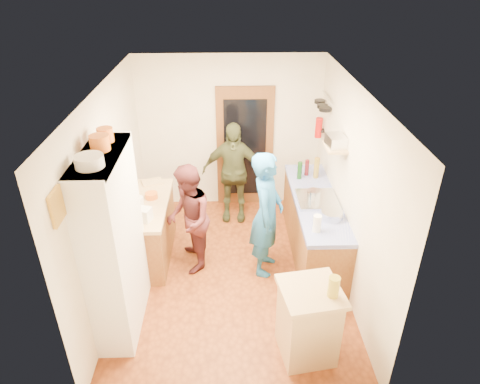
{
  "coord_description": "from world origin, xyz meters",
  "views": [
    {
      "loc": [
        -0.03,
        -4.67,
        3.91
      ],
      "look_at": [
        0.11,
        0.15,
        1.22
      ],
      "focal_mm": 32.0,
      "sensor_mm": 36.0,
      "label": 1
    }
  ],
  "objects_px": {
    "hutch_body": "(115,245)",
    "person_left": "(190,218)",
    "island_base": "(308,324)",
    "person_hob": "(269,216)",
    "person_back": "(234,173)",
    "right_counter_base": "(313,227)"
  },
  "relations": [
    {
      "from": "person_left",
      "to": "person_back",
      "type": "relative_size",
      "value": 0.93
    },
    {
      "from": "hutch_body",
      "to": "person_back",
      "type": "bearing_deg",
      "value": 59.25
    },
    {
      "from": "hutch_body",
      "to": "right_counter_base",
      "type": "xyz_separation_m",
      "value": [
        2.5,
        1.3,
        -0.68
      ]
    },
    {
      "from": "island_base",
      "to": "person_hob",
      "type": "xyz_separation_m",
      "value": [
        -0.31,
        1.45,
        0.46
      ]
    },
    {
      "from": "right_counter_base",
      "to": "person_left",
      "type": "bearing_deg",
      "value": -171.39
    },
    {
      "from": "hutch_body",
      "to": "island_base",
      "type": "xyz_separation_m",
      "value": [
        2.1,
        -0.57,
        -0.67
      ]
    },
    {
      "from": "right_counter_base",
      "to": "island_base",
      "type": "distance_m",
      "value": 1.92
    },
    {
      "from": "hutch_body",
      "to": "right_counter_base",
      "type": "height_order",
      "value": "hutch_body"
    },
    {
      "from": "island_base",
      "to": "person_hob",
      "type": "height_order",
      "value": "person_hob"
    },
    {
      "from": "person_back",
      "to": "person_hob",
      "type": "bearing_deg",
      "value": -67.79
    },
    {
      "from": "right_counter_base",
      "to": "person_hob",
      "type": "xyz_separation_m",
      "value": [
        -0.71,
        -0.42,
        0.47
      ]
    },
    {
      "from": "island_base",
      "to": "person_left",
      "type": "bearing_deg",
      "value": 130.15
    },
    {
      "from": "hutch_body",
      "to": "person_left",
      "type": "xyz_separation_m",
      "value": [
        0.74,
        1.03,
        -0.32
      ]
    },
    {
      "from": "island_base",
      "to": "right_counter_base",
      "type": "bearing_deg",
      "value": 77.97
    },
    {
      "from": "hutch_body",
      "to": "person_left",
      "type": "bearing_deg",
      "value": 54.28
    },
    {
      "from": "right_counter_base",
      "to": "island_base",
      "type": "xyz_separation_m",
      "value": [
        -0.4,
        -1.87,
        0.01
      ]
    },
    {
      "from": "right_counter_base",
      "to": "person_back",
      "type": "bearing_deg",
      "value": 139.93
    },
    {
      "from": "island_base",
      "to": "person_left",
      "type": "height_order",
      "value": "person_left"
    },
    {
      "from": "person_hob",
      "to": "person_left",
      "type": "bearing_deg",
      "value": 95.02
    },
    {
      "from": "island_base",
      "to": "person_left",
      "type": "distance_m",
      "value": 2.13
    },
    {
      "from": "hutch_body",
      "to": "island_base",
      "type": "height_order",
      "value": "hutch_body"
    },
    {
      "from": "person_left",
      "to": "person_back",
      "type": "distance_m",
      "value": 1.38
    }
  ]
}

